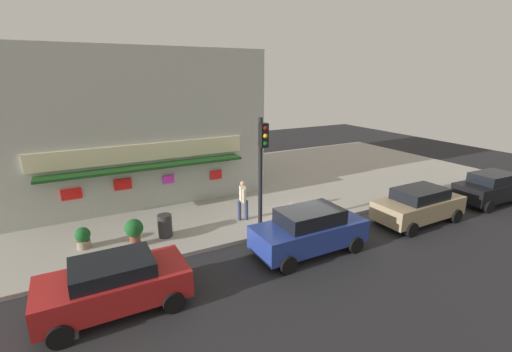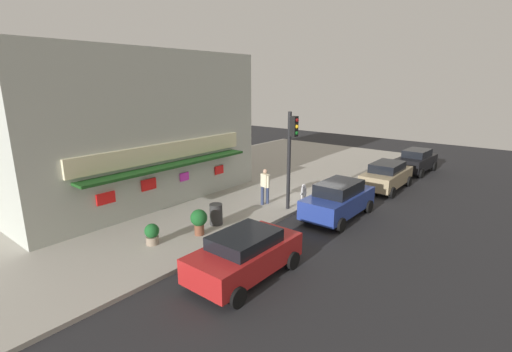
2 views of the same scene
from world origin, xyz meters
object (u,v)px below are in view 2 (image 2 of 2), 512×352
Objects in this scene: pedestrian at (265,185)px; parked_car_tan at (387,176)px; parked_car_blue at (338,199)px; potted_plant_by_window at (152,234)px; parked_car_red at (245,254)px; trash_can at (216,214)px; parked_car_black at (416,161)px; potted_plant_by_doorway at (199,220)px; fire_hydrant at (304,192)px; traffic_light at (291,148)px.

pedestrian reaches higher than parked_car_tan.
pedestrian is at bearing 105.80° from parked_car_blue.
parked_car_blue reaches higher than potted_plant_by_window.
parked_car_blue is 6.99m from parked_car_red.
trash_can is 0.21× the size of parked_car_tan.
trash_can is 4.47m from parked_car_red.
potted_plant_by_window is at bearing 163.01° from parked_car_tan.
trash_can is at bearing 141.75° from parked_car_blue.
parked_car_black is at bearing -13.24° from trash_can.
parked_car_tan is (-5.55, 0.11, -0.00)m from parked_car_black.
parked_car_black is at bearing -11.49° from potted_plant_by_doorway.
fire_hydrant is 11.16m from parked_car_black.
trash_can is 0.21× the size of parked_car_blue.
parked_car_red is at bearing 179.83° from parked_car_black.
parked_car_blue reaches higher than fire_hydrant.
parked_car_tan is (6.11, -0.09, -0.04)m from parked_car_blue.
parked_car_red reaches higher than potted_plant_by_doorway.
traffic_light reaches higher than parked_car_red.
potted_plant_by_window is 0.20× the size of parked_car_red.
potted_plant_by_window is 8.67m from parked_car_blue.
pedestrian is at bearing -4.12° from potted_plant_by_window.
parked_car_black is (10.84, -2.64, 0.27)m from fire_hydrant.
traffic_light is 7.52m from potted_plant_by_window.
parked_car_blue is (1.03, -3.63, -0.30)m from pedestrian.
traffic_light is at bearing -172.06° from fire_hydrant.
trash_can reaches higher than fire_hydrant.
potted_plant_by_doorway is at bearing 172.15° from fire_hydrant.
fire_hydrant is at bearing -11.18° from potted_plant_by_window.
parked_car_blue is at bearing -38.25° from trash_can.
potted_plant_by_doorway is (-6.67, 0.92, 0.23)m from fire_hydrant.
potted_plant_by_window is 0.20× the size of parked_car_black.
parked_car_blue is at bearing -68.81° from traffic_light.
potted_plant_by_window is at bearing 168.82° from fire_hydrant.
fire_hydrant reaches higher than potted_plant_by_window.
pedestrian is (-1.85, 1.19, 0.62)m from fire_hydrant.
potted_plant_by_doorway is (-4.99, 1.15, -2.44)m from traffic_light.
fire_hydrant is at bearing 166.31° from parked_car_black.
traffic_light reaches higher than potted_plant_by_window.
parked_car_black reaches higher than fire_hydrant.
parked_car_red is (-2.40, -3.77, 0.20)m from trash_can.
potted_plant_by_window is 0.19× the size of parked_car_tan.
traffic_light is 7.01m from parked_car_red.
parked_car_black is 1.01× the size of parked_car_red.
potted_plant_by_window is at bearing 98.44° from parked_car_red.
potted_plant_by_window is at bearing 164.29° from traffic_light.
pedestrian is 8.06m from parked_car_tan.
fire_hydrant is (1.68, 0.23, -2.67)m from traffic_light.
parked_car_tan is at bearing -27.52° from pedestrian.
pedestrian is 7.07m from parked_car_red.
potted_plant_by_doorway reaches higher than potted_plant_by_window.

